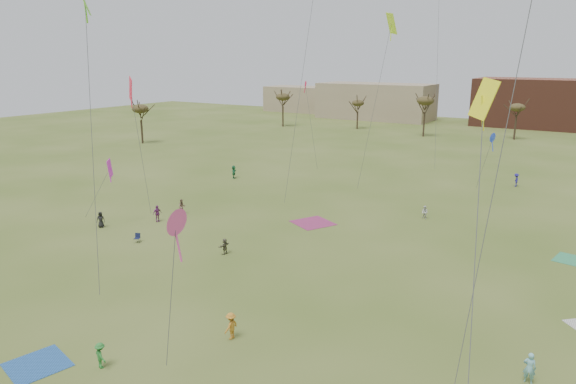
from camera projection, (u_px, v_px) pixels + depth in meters
The scene contains 20 objects.
ground at pixel (200, 300), 37.66m from camera, with size 260.00×260.00×0.00m, color #41561B.
flyer_near_center at pixel (101, 355), 29.30m from camera, with size 0.99×0.57×1.54m, color #297B2E.
spectator_fore_b at pixel (182, 207), 58.13m from camera, with size 0.85×0.66×1.75m, color #876856.
spectator_fore_c at pixel (225, 246), 46.39m from camera, with size 1.35×0.43×1.46m, color brown.
flyer_mid_a at pixel (101, 220), 53.66m from camera, with size 0.82×0.53×1.67m, color black.
flyer_mid_b at pixel (231, 326), 32.34m from camera, with size 1.12×0.65×1.74m, color #C57F25.
flyer_mid_c at pixel (530, 368), 27.91m from camera, with size 0.66×0.43×1.80m, color #77BCC6.
spectator_mid_d at pixel (157, 213), 55.55m from camera, with size 1.06×0.44×1.81m, color #87387F.
spectator_mid_e at pixel (425, 212), 56.64m from camera, with size 0.69×0.54×1.43m, color silver.
flyer_far_a at pixel (234, 172), 75.61m from camera, with size 1.76×0.56×1.89m, color #277746.
flyer_far_c at pixel (516, 180), 70.80m from camera, with size 1.16×0.67×1.80m, color navy.
blanket_blue at pixel (37, 365), 29.73m from camera, with size 3.10×3.10×0.03m, color #24579E.
blanket_plum at pixel (313, 223), 55.29m from camera, with size 3.80×3.80×0.03m, color #972E60.
blanket_olive at pixel (573, 260), 45.10m from camera, with size 2.85×2.85×0.03m, color #379964.
camp_chair_left at pixel (137, 240), 49.41m from camera, with size 0.69×0.71×0.87m.
kites_aloft at pixel (388, 13), 58.84m from camera, with size 57.78×64.42×27.93m.
tree_line at pixel (457, 110), 102.22m from camera, with size 117.44×49.32×8.91m.
building_tan at pixel (376, 101), 148.70m from camera, with size 32.00×14.00×10.00m, color #937F60.
building_brick at pixel (530, 103), 131.96m from camera, with size 26.00×16.00×12.00m, color brown.
building_tan_west at pixel (298, 99), 170.14m from camera, with size 20.00×12.00×8.00m, color #937F60.
Camera 1 is at (23.74, -25.81, 17.07)m, focal length 32.37 mm.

